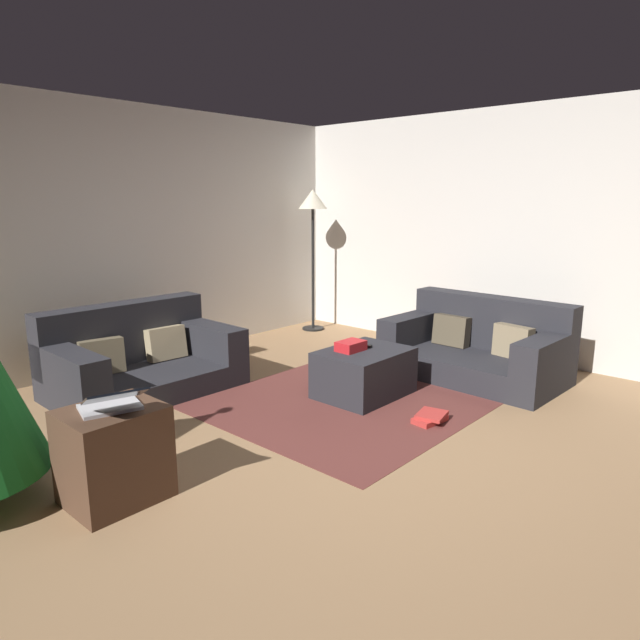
{
  "coord_description": "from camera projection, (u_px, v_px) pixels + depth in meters",
  "views": [
    {
      "loc": [
        -2.64,
        -2.16,
        1.68
      ],
      "look_at": [
        0.53,
        0.7,
        0.75
      ],
      "focal_mm": 31.59,
      "sensor_mm": 36.0,
      "label": 1
    }
  ],
  "objects": [
    {
      "name": "gift_box",
      "position": [
        351.0,
        346.0,
        4.79
      ],
      "size": [
        0.24,
        0.17,
        0.08
      ],
      "primitive_type": "cube",
      "rotation": [
        0.0,
        0.0,
        -0.02
      ],
      "color": "red",
      "rests_on": "ottoman"
    },
    {
      "name": "area_rug",
      "position": [
        364.0,
        395.0,
        4.9
      ],
      "size": [
        2.6,
        2.0,
        0.01
      ],
      "primitive_type": "cube",
      "color": "brown",
      "rests_on": "ground_plane"
    },
    {
      "name": "rear_partition",
      "position": [
        97.0,
        238.0,
        5.47
      ],
      "size": [
        6.4,
        0.12,
        2.6
      ],
      "primitive_type": "cube",
      "color": "silver",
      "rests_on": "ground_plane"
    },
    {
      "name": "couch_left",
      "position": [
        139.0,
        359.0,
        5.0
      ],
      "size": [
        1.58,
        0.99,
        0.75
      ],
      "rotation": [
        0.0,
        0.0,
        3.12
      ],
      "color": "#26262B",
      "rests_on": "ground_plane"
    },
    {
      "name": "couch_right",
      "position": [
        478.0,
        347.0,
        5.39
      ],
      "size": [
        0.97,
        1.65,
        0.74
      ],
      "rotation": [
        0.0,
        0.0,
        1.54
      ],
      "color": "#26262B",
      "rests_on": "ground_plane"
    },
    {
      "name": "side_table",
      "position": [
        114.0,
        454.0,
        3.15
      ],
      "size": [
        0.52,
        0.44,
        0.54
      ],
      "primitive_type": "cube",
      "color": "#4C3323",
      "rests_on": "ground_plane"
    },
    {
      "name": "corner_lamp",
      "position": [
        313.0,
        210.0,
        7.04
      ],
      "size": [
        0.36,
        0.36,
        1.79
      ],
      "color": "black",
      "rests_on": "ground_plane"
    },
    {
      "name": "corner_partition",
      "position": [
        544.0,
        236.0,
        5.69
      ],
      "size": [
        0.12,
        6.4,
        2.6
      ],
      "primitive_type": "cube",
      "color": "silver",
      "rests_on": "ground_plane"
    },
    {
      "name": "book_stack",
      "position": [
        431.0,
        418.0,
        4.3
      ],
      "size": [
        0.3,
        0.25,
        0.07
      ],
      "color": "#B7332D",
      "rests_on": "ground_plane"
    },
    {
      "name": "ottoman",
      "position": [
        364.0,
        373.0,
        4.85
      ],
      "size": [
        0.78,
        0.59,
        0.4
      ],
      "primitive_type": "cube",
      "color": "#26262B",
      "rests_on": "ground_plane"
    },
    {
      "name": "laptop",
      "position": [
        112.0,
        403.0,
        3.03
      ],
      "size": [
        0.4,
        0.45,
        0.18
      ],
      "color": "silver",
      "rests_on": "side_table"
    },
    {
      "name": "ground_plane",
      "position": [
        345.0,
        459.0,
        3.69
      ],
      "size": [
        6.4,
        6.4,
        0.0
      ],
      "primitive_type": "plane",
      "color": "#93704C"
    },
    {
      "name": "tv_remote",
      "position": [
        362.0,
        346.0,
        4.91
      ],
      "size": [
        0.11,
        0.17,
        0.02
      ],
      "primitive_type": "cube",
      "rotation": [
        0.0,
        0.0,
        0.38
      ],
      "color": "black",
      "rests_on": "ottoman"
    }
  ]
}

